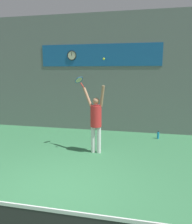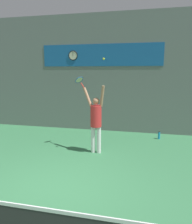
# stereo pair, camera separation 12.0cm
# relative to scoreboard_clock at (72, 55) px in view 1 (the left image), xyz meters

# --- Properties ---
(ground_plane) EXTENTS (18.00, 18.00, 0.00)m
(ground_plane) POSITION_rel_scoreboard_clock_xyz_m (1.21, -5.27, -3.28)
(ground_plane) COLOR #387A4C
(back_wall) EXTENTS (18.00, 0.10, 5.00)m
(back_wall) POSITION_rel_scoreboard_clock_xyz_m (1.21, 0.08, -0.78)
(back_wall) COLOR slate
(back_wall) RESTS_ON ground_plane
(sponsor_banner) EXTENTS (5.16, 0.02, 0.92)m
(sponsor_banner) POSITION_rel_scoreboard_clock_xyz_m (1.21, 0.02, -0.00)
(sponsor_banner) COLOR #195B9E
(scoreboard_clock) EXTENTS (0.42, 0.04, 0.42)m
(scoreboard_clock) POSITION_rel_scoreboard_clock_xyz_m (0.00, 0.00, 0.00)
(scoreboard_clock) COLOR beige
(tennis_player) EXTENTS (0.81, 0.47, 2.19)m
(tennis_player) POSITION_rel_scoreboard_clock_xyz_m (1.63, -2.67, -2.16)
(tennis_player) COLOR white
(tennis_player) RESTS_ON ground_plane
(tennis_racket) EXTENTS (0.41, 0.36, 0.38)m
(tennis_racket) POSITION_rel_scoreboard_clock_xyz_m (0.99, -2.30, -0.97)
(tennis_racket) COLOR red
(tennis_ball) EXTENTS (0.07, 0.07, 0.07)m
(tennis_ball) POSITION_rel_scoreboard_clock_xyz_m (1.90, -2.79, -0.31)
(tennis_ball) COLOR #CCDB2D
(water_bottle) EXTENTS (0.08, 0.08, 0.31)m
(water_bottle) POSITION_rel_scoreboard_clock_xyz_m (3.72, -0.72, -3.14)
(water_bottle) COLOR #198CCC
(water_bottle) RESTS_ON ground_plane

